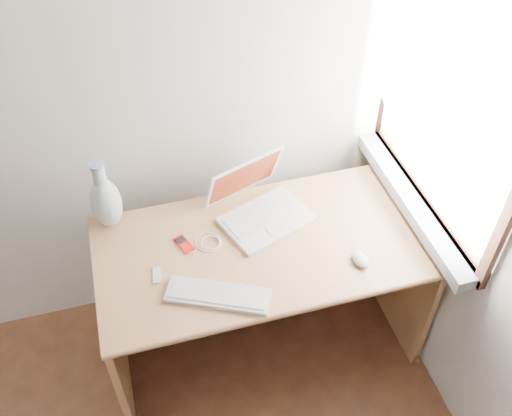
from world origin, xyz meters
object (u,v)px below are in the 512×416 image
object	(u,v)px
laptop	(263,204)
desk	(258,262)
vase	(106,201)
external_keyboard	(218,295)

from	to	relation	value
laptop	desk	bearing A→B (deg)	-139.18
vase	external_keyboard	bearing A→B (deg)	-54.71
external_keyboard	vase	bearing A→B (deg)	150.68
external_keyboard	vase	xyz separation A→B (m)	(-0.35, 0.50, 0.12)
desk	external_keyboard	size ratio (longest dim) A/B	3.39
desk	external_keyboard	distance (m)	0.44
desk	vase	world-z (taller)	vase
external_keyboard	vase	world-z (taller)	vase
vase	laptop	bearing A→B (deg)	-10.31
desk	laptop	bearing A→B (deg)	60.71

